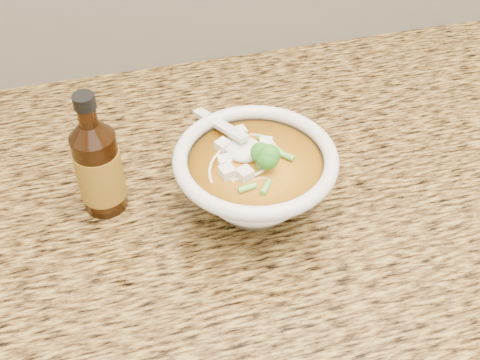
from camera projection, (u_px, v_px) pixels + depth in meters
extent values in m
cube|color=#32170F|center=(325.00, 332.00, 1.20)|extent=(4.00, 0.65, 0.86)
cube|color=olive|center=(355.00, 166.00, 0.89)|extent=(4.00, 0.68, 0.04)
cylinder|color=silver|center=(255.00, 204.00, 0.80)|extent=(0.09, 0.09, 0.01)
torus|color=silver|center=(256.00, 158.00, 0.74)|extent=(0.21, 0.21, 0.02)
torus|color=beige|center=(259.00, 172.00, 0.74)|extent=(0.09, 0.09, 0.00)
torus|color=beige|center=(252.00, 162.00, 0.75)|extent=(0.12, 0.12, 0.00)
torus|color=beige|center=(244.00, 164.00, 0.75)|extent=(0.10, 0.10, 0.00)
torus|color=beige|center=(262.00, 174.00, 0.74)|extent=(0.15, 0.15, 0.00)
torus|color=beige|center=(256.00, 175.00, 0.74)|extent=(0.15, 0.15, 0.00)
torus|color=beige|center=(272.00, 170.00, 0.75)|extent=(0.14, 0.14, 0.00)
torus|color=beige|center=(243.00, 166.00, 0.76)|extent=(0.10, 0.10, 0.00)
torus|color=beige|center=(254.00, 176.00, 0.75)|extent=(0.09, 0.09, 0.00)
torus|color=beige|center=(268.00, 170.00, 0.76)|extent=(0.08, 0.08, 0.00)
cube|color=silver|center=(270.00, 169.00, 0.73)|extent=(0.02, 0.02, 0.02)
cube|color=silver|center=(265.00, 195.00, 0.70)|extent=(0.02, 0.02, 0.02)
cube|color=silver|center=(221.00, 148.00, 0.76)|extent=(0.02, 0.02, 0.02)
cube|color=silver|center=(254.00, 171.00, 0.73)|extent=(0.02, 0.02, 0.02)
cube|color=silver|center=(259.00, 146.00, 0.76)|extent=(0.02, 0.02, 0.01)
cube|color=silver|center=(273.00, 141.00, 0.77)|extent=(0.02, 0.02, 0.01)
cube|color=silver|center=(248.00, 153.00, 0.75)|extent=(0.02, 0.02, 0.02)
ellipsoid|color=#196014|center=(262.00, 156.00, 0.73)|extent=(0.04, 0.04, 0.03)
cylinder|color=#62B646|center=(278.00, 168.00, 0.73)|extent=(0.02, 0.01, 0.01)
cylinder|color=#62B646|center=(253.00, 142.00, 0.77)|extent=(0.02, 0.01, 0.01)
cylinder|color=#62B646|center=(239.00, 182.00, 0.71)|extent=(0.02, 0.01, 0.01)
cylinder|color=#62B646|center=(286.00, 157.00, 0.75)|extent=(0.02, 0.01, 0.01)
cylinder|color=#62B646|center=(256.00, 144.00, 0.77)|extent=(0.02, 0.01, 0.01)
ellipsoid|color=silver|center=(244.00, 150.00, 0.76)|extent=(0.05, 0.05, 0.02)
cube|color=silver|center=(220.00, 124.00, 0.78)|extent=(0.05, 0.11, 0.03)
cylinder|color=#361907|center=(100.00, 172.00, 0.76)|extent=(0.07, 0.07, 0.12)
cylinder|color=#361907|center=(87.00, 116.00, 0.70)|extent=(0.03, 0.03, 0.02)
cylinder|color=black|center=(84.00, 102.00, 0.69)|extent=(0.03, 0.03, 0.02)
cylinder|color=red|center=(100.00, 173.00, 0.76)|extent=(0.08, 0.08, 0.07)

